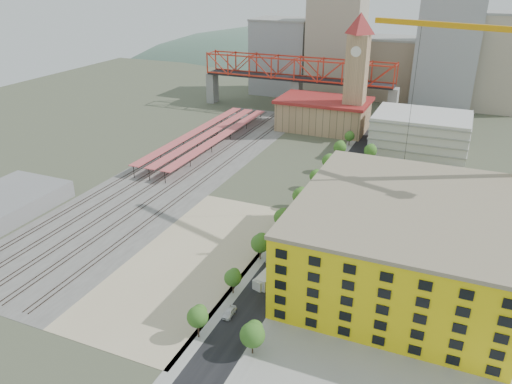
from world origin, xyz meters
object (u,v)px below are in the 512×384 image
at_px(construction_building, 403,241).
at_px(site_trailer_b, 269,278).
at_px(clock_tower, 357,64).
at_px(car_0, 229,313).
at_px(site_trailer_c, 302,231).
at_px(site_trailer_a, 271,275).
at_px(site_trailer_d, 301,232).

bearing_deg(construction_building, site_trailer_b, -152.98).
distance_m(clock_tower, construction_building, 107.36).
distance_m(clock_tower, car_0, 130.11).
bearing_deg(site_trailer_c, construction_building, -10.36).
xyz_separation_m(site_trailer_b, site_trailer_c, (0.00, 23.06, 0.09)).
relative_size(site_trailer_b, car_0, 2.02).
height_order(clock_tower, car_0, clock_tower).
xyz_separation_m(site_trailer_a, site_trailer_b, (0.00, -1.08, -0.19)).
distance_m(construction_building, site_trailer_d, 28.73).
relative_size(clock_tower, site_trailer_c, 5.63).
relative_size(clock_tower, site_trailer_a, 5.20).
distance_m(site_trailer_b, site_trailer_d, 22.38).
bearing_deg(clock_tower, car_0, -87.74).
bearing_deg(site_trailer_b, site_trailer_d, 107.46).
relative_size(clock_tower, car_0, 12.26).
xyz_separation_m(site_trailer_c, car_0, (-3.00, -36.78, -0.54)).
relative_size(construction_building, site_trailer_d, 5.47).
relative_size(site_trailer_b, site_trailer_c, 0.93).
distance_m(site_trailer_a, car_0, 15.11).
xyz_separation_m(site_trailer_a, site_trailer_c, (0.00, 21.98, -0.10)).
bearing_deg(site_trailer_d, clock_tower, 85.97).
height_order(site_trailer_b, site_trailer_c, site_trailer_c).
xyz_separation_m(construction_building, site_trailer_a, (-26.00, -12.19, -8.04)).
bearing_deg(site_trailer_c, site_trailer_b, -79.71).
distance_m(site_trailer_c, car_0, 36.90).
bearing_deg(site_trailer_b, site_trailer_a, 107.46).
xyz_separation_m(clock_tower, site_trailer_c, (8.00, -90.20, -27.43)).
relative_size(site_trailer_c, site_trailer_d, 1.00).
distance_m(site_trailer_c, site_trailer_d, 0.68).
height_order(site_trailer_a, site_trailer_c, site_trailer_a).
bearing_deg(car_0, construction_building, 40.95).
bearing_deg(site_trailer_a, construction_building, 31.56).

